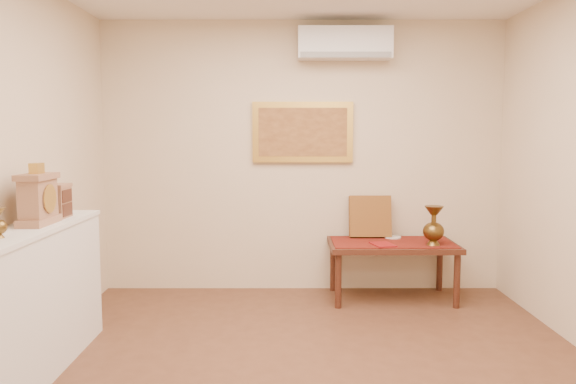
{
  "coord_description": "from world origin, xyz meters",
  "views": [
    {
      "loc": [
        -0.15,
        -3.4,
        1.57
      ],
      "look_at": [
        -0.15,
        1.15,
        1.11
      ],
      "focal_mm": 35.0,
      "sensor_mm": 36.0,
      "label": 1
    }
  ],
  "objects_px": {
    "brass_urn_tall": "(434,221)",
    "wooden_chest": "(57,201)",
    "mantel_clock": "(38,199)",
    "display_ledge": "(19,310)",
    "low_table": "(392,249)"
  },
  "relations": [
    {
      "from": "display_ledge",
      "to": "low_table",
      "type": "distance_m",
      "value": 3.27
    },
    {
      "from": "brass_urn_tall",
      "to": "wooden_chest",
      "type": "distance_m",
      "value": 3.23
    },
    {
      "from": "mantel_clock",
      "to": "wooden_chest",
      "type": "distance_m",
      "value": 0.31
    },
    {
      "from": "display_ledge",
      "to": "wooden_chest",
      "type": "height_order",
      "value": "wooden_chest"
    },
    {
      "from": "display_ledge",
      "to": "wooden_chest",
      "type": "bearing_deg",
      "value": 88.39
    },
    {
      "from": "brass_urn_tall",
      "to": "display_ledge",
      "type": "relative_size",
      "value": 0.22
    },
    {
      "from": "brass_urn_tall",
      "to": "display_ledge",
      "type": "distance_m",
      "value": 3.49
    },
    {
      "from": "mantel_clock",
      "to": "wooden_chest",
      "type": "xyz_separation_m",
      "value": [
        -0.01,
        0.31,
        -0.05
      ]
    },
    {
      "from": "display_ledge",
      "to": "wooden_chest",
      "type": "relative_size",
      "value": 8.28
    },
    {
      "from": "brass_urn_tall",
      "to": "display_ledge",
      "type": "xyz_separation_m",
      "value": [
        -3.03,
        -1.72,
        -0.29
      ]
    },
    {
      "from": "brass_urn_tall",
      "to": "wooden_chest",
      "type": "relative_size",
      "value": 1.82
    },
    {
      "from": "display_ledge",
      "to": "wooden_chest",
      "type": "distance_m",
      "value": 0.85
    },
    {
      "from": "display_ledge",
      "to": "low_table",
      "type": "relative_size",
      "value": 1.68
    },
    {
      "from": "mantel_clock",
      "to": "low_table",
      "type": "height_order",
      "value": "mantel_clock"
    },
    {
      "from": "wooden_chest",
      "to": "low_table",
      "type": "xyz_separation_m",
      "value": [
        2.66,
        1.28,
        -0.62
      ]
    }
  ]
}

